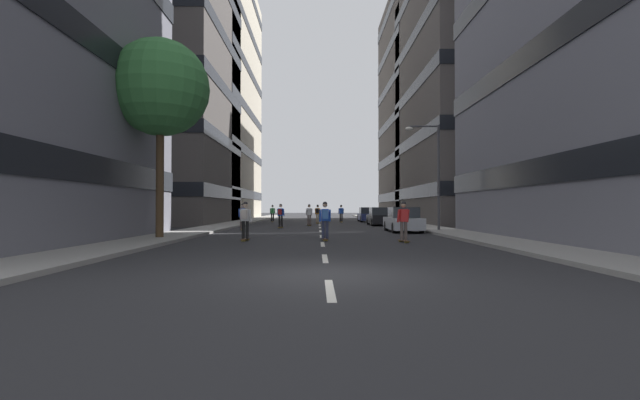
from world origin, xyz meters
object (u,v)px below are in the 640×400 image
Objects in this scene: skater_2 at (281,214)px; skater_6 at (309,214)px; parked_car_mid at (380,217)px; parked_car_far at (403,221)px; skater_5 at (325,218)px; street_tree_near at (160,88)px; skater_8 at (245,218)px; skater_3 at (404,220)px; skater_1 at (273,213)px; parked_car_near at (368,215)px; skater_7 at (318,213)px; streetlamp_right at (433,165)px; skater_4 at (341,213)px; skater_0 at (243,215)px.

skater_2 is 4.31m from skater_6.
parked_car_far is (0.00, -10.04, 0.00)m from parked_car_mid.
parked_car_far is at bearing 55.13° from skater_5.
street_tree_near is 5.19× the size of skater_8.
skater_3 and skater_8 have the same top height.
parked_car_far is 2.47× the size of skater_1.
skater_3 reaches higher than parked_car_near.
parked_car_far is at bearing -69.60° from skater_7.
parked_car_near is 2.47× the size of skater_2.
street_tree_near is at bearing -155.31° from streetlamp_right.
parked_car_mid and parked_car_far have the same top height.
parked_car_mid is 7.97m from skater_4.
street_tree_near is (-12.63, -16.70, 6.38)m from parked_car_mid.
street_tree_near is 12.72m from skater_3.
parked_car_mid is 2.47× the size of skater_0.
skater_8 is (-2.62, -16.18, 0.03)m from skater_6.
skater_3 is (8.70, -10.42, -0.03)m from skater_0.
streetlamp_right reaches higher than skater_3.
skater_0 is at bearing 119.68° from skater_5.
parked_car_near is at bearing 95.54° from streetlamp_right.
skater_0 is 1.00× the size of skater_1.
street_tree_near reaches higher than skater_4.
skater_5 is at bearing -79.00° from skater_1.
street_tree_near is 22.85m from skater_7.
street_tree_near reaches higher than skater_3.
street_tree_near is 5.19× the size of skater_7.
street_tree_near reaches higher than parked_car_far.
parked_car_mid is at bearing -37.73° from skater_7.
skater_2 is 1.00× the size of skater_7.
skater_1 and skater_4 have the same top height.
skater_0 is at bearing -121.53° from parked_car_near.
parked_car_far is 2.47× the size of skater_8.
parked_car_near is 2.47× the size of skater_8.
skater_5 is (-2.09, -24.59, 0.03)m from skater_4.
parked_car_near is 2.47× the size of skater_3.
skater_8 is (-8.56, -17.31, 0.32)m from parked_car_mid.
skater_2 is (2.30, 2.88, 0.00)m from skater_0.
parked_car_near is 1.00× the size of parked_car_mid.
street_tree_near is 5.19× the size of skater_6.
skater_1 is (-9.88, 8.24, 0.29)m from parked_car_mid.
skater_5 is at bearing -133.71° from streetlamp_right.
skater_8 reaches higher than parked_car_mid.
skater_1 is 1.00× the size of skater_6.
street_tree_near is 25.82m from skater_1.
skater_4 is 1.00× the size of skater_8.
skater_3 is (-1.57, -27.17, 0.29)m from parked_car_near.
parked_car_mid is at bearing 63.68° from skater_8.
skater_3 is at bearing -93.31° from parked_car_near.
skater_6 is (-4.37, 17.10, 0.00)m from skater_3.
skater_8 is (1.32, -25.54, 0.03)m from skater_1.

